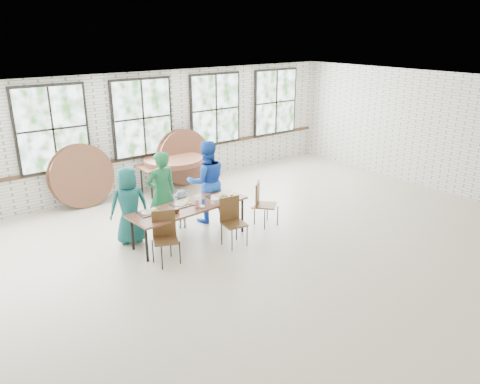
# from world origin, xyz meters

# --- Properties ---
(room) EXTENTS (12.00, 12.00, 12.00)m
(room) POSITION_xyz_m (0.00, 4.44, 1.83)
(room) COLOR beige
(room) RESTS_ON ground
(dining_table) EXTENTS (2.46, 1.01, 0.74)m
(dining_table) POSITION_xyz_m (-0.75, 1.06, 0.69)
(dining_table) COLOR brown
(dining_table) RESTS_ON ground
(chair_near_left) EXTENTS (0.54, 0.54, 0.95)m
(chair_near_left) POSITION_xyz_m (-1.54, 0.58, 0.56)
(chair_near_left) COLOR #51351B
(chair_near_left) RESTS_ON ground
(chair_near_right) EXTENTS (0.47, 0.46, 0.95)m
(chair_near_right) POSITION_xyz_m (-0.17, 0.44, 0.56)
(chair_near_right) COLOR #51351B
(chair_near_right) RESTS_ON ground
(chair_spare) EXTENTS (0.58, 0.58, 0.95)m
(chair_spare) POSITION_xyz_m (0.89, 0.81, 0.56)
(chair_spare) COLOR #51351B
(chair_spare) RESTS_ON ground
(adult_teal) EXTENTS (0.84, 0.64, 1.53)m
(adult_teal) POSITION_xyz_m (-1.70, 1.71, 0.76)
(adult_teal) COLOR #1A6461
(adult_teal) RESTS_ON ground
(adult_green) EXTENTS (0.63, 0.42, 1.74)m
(adult_green) POSITION_xyz_m (-0.98, 1.71, 0.87)
(adult_green) COLOR #1E703F
(adult_green) RESTS_ON ground
(toddler) EXTENTS (0.62, 0.51, 0.84)m
(toddler) POSITION_xyz_m (-0.54, 1.71, 0.42)
(toddler) COLOR #131B3C
(toddler) RESTS_ON ground
(adult_blue) EXTENTS (1.03, 0.91, 1.79)m
(adult_blue) POSITION_xyz_m (0.10, 1.71, 0.89)
(adult_blue) COLOR blue
(adult_blue) RESTS_ON ground
(storage_table) EXTENTS (1.81, 0.79, 0.74)m
(storage_table) POSITION_xyz_m (0.52, 3.93, 0.69)
(storage_table) COLOR brown
(storage_table) RESTS_ON ground
(tabletop_clutter) EXTENTS (1.96, 0.58, 0.11)m
(tabletop_clutter) POSITION_xyz_m (-0.64, 1.03, 0.77)
(tabletop_clutter) COLOR black
(tabletop_clutter) RESTS_ON dining_table
(round_tops_stacked) EXTENTS (1.50, 1.50, 0.13)m
(round_tops_stacked) POSITION_xyz_m (0.52, 3.93, 0.80)
(round_tops_stacked) COLOR brown
(round_tops_stacked) RESTS_ON storage_table
(round_tops_leaning) EXTENTS (4.30, 0.41, 1.50)m
(round_tops_leaning) POSITION_xyz_m (-0.37, 4.22, 0.74)
(round_tops_leaning) COLOR brown
(round_tops_leaning) RESTS_ON ground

